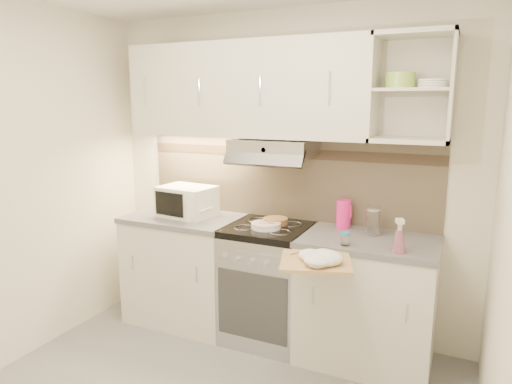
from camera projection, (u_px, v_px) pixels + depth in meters
room_shell at (219, 135)px, 2.61m from camera, size 3.04×2.84×2.52m
base_cabinet_left at (186, 270)px, 3.81m from camera, size 0.90×0.60×0.86m
worktop_left at (184, 218)px, 3.72m from camera, size 0.92×0.62×0.04m
base_cabinet_right at (366, 303)px, 3.19m from camera, size 0.90×0.60×0.86m
worktop_right at (370, 241)px, 3.10m from camera, size 0.92×0.62×0.04m
electric_range at (268, 283)px, 3.50m from camera, size 0.60×0.60×0.90m
microwave at (187, 201)px, 3.70m from camera, size 0.46×0.36×0.24m
watering_can at (194, 211)px, 3.55m from camera, size 0.25×0.13×0.21m
plate_stack at (266, 226)px, 3.35m from camera, size 0.22×0.22×0.05m
bread_loaf at (275, 221)px, 3.46m from camera, size 0.19×0.19×0.05m
pink_pitcher at (344, 214)px, 3.34m from camera, size 0.11×0.11×0.21m
glass_jar at (373, 221)px, 3.16m from camera, size 0.10×0.10×0.20m
spice_jar at (345, 239)px, 2.94m from camera, size 0.06×0.06×0.09m
spray_bottle at (399, 238)px, 2.80m from camera, size 0.09×0.09×0.23m
cutting_board at (316, 262)px, 2.73m from camera, size 0.51×0.48×0.02m
dish_towel at (322, 257)px, 2.66m from camera, size 0.30×0.26×0.07m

